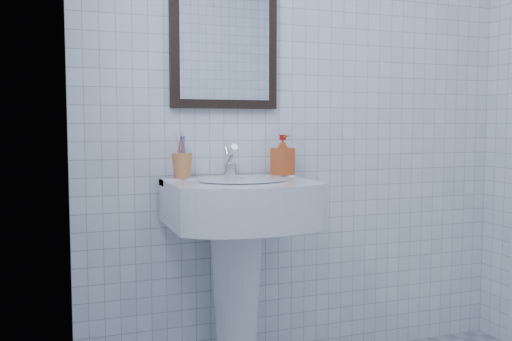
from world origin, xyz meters
name	(u,v)px	position (x,y,z in m)	size (l,w,h in m)	color
wall_back	(305,107)	(0.00, 1.20, 1.25)	(2.20, 0.02, 2.50)	white
wall_left	(84,87)	(-1.10, 0.00, 1.25)	(0.02, 2.40, 2.50)	white
washbasin	(238,248)	(-0.41, 0.99, 0.63)	(0.61, 0.45, 0.94)	white
faucet	(230,164)	(-0.41, 1.10, 0.99)	(0.06, 0.13, 0.15)	silver
toothbrush_cup	(182,166)	(-0.63, 1.10, 0.99)	(0.09, 0.09, 0.11)	#E38243
soap_dispenser	(283,155)	(-0.16, 1.11, 1.03)	(0.08, 0.08, 0.18)	red
wall_mirror	(224,40)	(-0.41, 1.18, 1.55)	(0.50, 0.04, 0.62)	black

